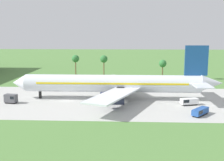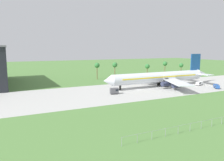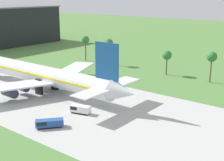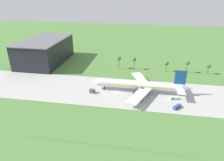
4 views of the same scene
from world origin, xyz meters
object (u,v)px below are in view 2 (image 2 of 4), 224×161
fuel_truck (114,91)px  catering_van (217,86)px  jet_airliner (161,77)px  baggage_tug (199,83)px

fuel_truck → catering_van: 56.96m
jet_airliner → baggage_tug: jet_airliner is taller
jet_airliner → baggage_tug: 23.70m
fuel_truck → catering_van: size_ratio=0.67×
jet_airliner → baggage_tug: bearing=-17.4°
baggage_tug → catering_van: size_ratio=0.93×
jet_airliner → catering_van: size_ratio=11.33×
jet_airliner → fuel_truck: jet_airliner is taller
baggage_tug → fuel_truck: fuel_truck is taller
catering_van → fuel_truck: bearing=169.3°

